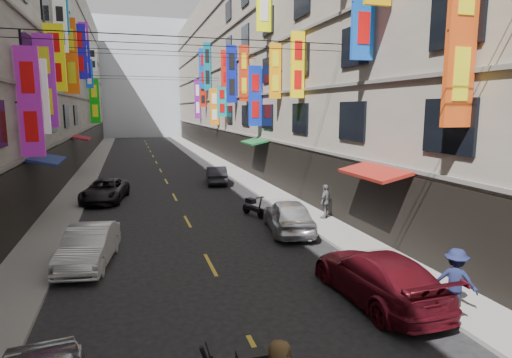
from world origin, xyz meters
TOP-DOWN VIEW (x-y plane):
  - sidewalk_left at (-6.00, 42.00)m, footprint 2.00×90.00m
  - sidewalk_right at (6.00, 42.00)m, footprint 2.00×90.00m
  - building_row_right at (11.99, 42.00)m, footprint 10.14×90.00m
  - haze_block at (0.00, 92.00)m, footprint 18.00×8.00m
  - shop_signage at (-0.05, 35.11)m, footprint 14.00×55.00m
  - street_awnings at (-1.26, 26.00)m, footprint 13.99×35.20m
  - overhead_cables at (0.00, 30.00)m, footprint 14.00×38.04m
  - lane_markings at (0.00, 39.00)m, footprint 0.12×80.20m
  - scooter_far_right at (3.31, 24.13)m, footprint 0.78×1.74m
  - car_left_mid at (-4.00, 19.17)m, footprint 2.01×4.25m
  - car_left_far at (-4.00, 29.89)m, footprint 2.90×4.92m
  - car_right_near at (4.00, 13.94)m, footprint 2.13×4.92m
  - car_right_mid at (4.00, 20.99)m, footprint 2.42×4.58m
  - car_right_far at (3.40, 33.98)m, footprint 1.85×4.00m
  - pedestrian_rnear at (5.40, 12.56)m, footprint 1.18×1.16m
  - pedestrian_rfar at (6.40, 22.29)m, footprint 1.10×1.05m

SIDE VIEW (x-z plane):
  - lane_markings at x=0.00m, z-range 0.00..0.01m
  - sidewalk_left at x=-6.00m, z-range 0.00..0.12m
  - sidewalk_right at x=6.00m, z-range 0.00..0.12m
  - scooter_far_right at x=3.31m, z-range -0.13..1.01m
  - car_right_far at x=3.40m, z-range 0.00..1.27m
  - car_left_far at x=-4.00m, z-range 0.00..1.28m
  - car_left_mid at x=-4.00m, z-range 0.00..1.35m
  - car_right_near at x=4.00m, z-range 0.00..1.41m
  - car_right_mid at x=4.00m, z-range 0.00..1.48m
  - pedestrian_rfar at x=6.40m, z-range 0.12..1.77m
  - pedestrian_rnear at x=5.40m, z-range 0.12..1.81m
  - street_awnings at x=-1.26m, z-range 2.80..3.20m
  - overhead_cables at x=0.00m, z-range 8.18..9.42m
  - shop_signage at x=-0.05m, z-range 3.11..14.99m
  - building_row_right at x=11.99m, z-range -0.01..18.99m
  - haze_block at x=0.00m, z-range 0.00..22.00m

